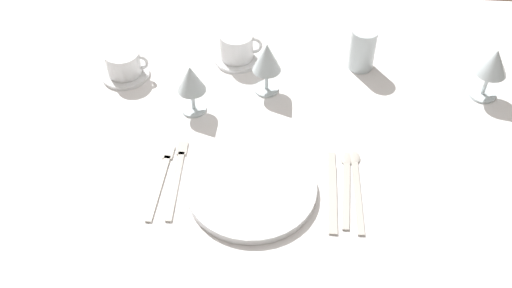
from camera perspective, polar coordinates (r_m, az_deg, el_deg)
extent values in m
plane|color=#4C3828|center=(1.99, 0.56, -12.74)|extent=(6.00, 6.00, 0.00)
cube|color=white|center=(1.42, 0.77, 2.34)|extent=(1.80, 1.10, 0.04)
cube|color=white|center=(1.91, 1.88, 11.51)|extent=(1.80, 0.01, 0.18)
cylinder|color=brown|center=(2.18, -20.06, 4.58)|extent=(0.07, 0.07, 0.70)
cylinder|color=brown|center=(2.13, 23.57, 2.26)|extent=(0.07, 0.07, 0.70)
cylinder|color=white|center=(1.24, -0.43, -4.37)|extent=(0.28, 0.28, 0.02)
cube|color=beige|center=(1.26, -7.91, -4.02)|extent=(0.02, 0.19, 0.00)
cube|color=beige|center=(1.33, -7.22, -0.45)|extent=(0.02, 0.04, 0.00)
cube|color=beige|center=(1.27, -9.55, -4.23)|extent=(0.02, 0.18, 0.00)
cube|color=beige|center=(1.33, -8.53, -0.82)|extent=(0.02, 0.04, 0.00)
cube|color=beige|center=(1.24, 7.51, -5.31)|extent=(0.02, 0.18, 0.00)
cube|color=beige|center=(1.31, 7.44, -1.75)|extent=(0.02, 0.06, 0.00)
cube|color=beige|center=(1.25, 8.84, -4.93)|extent=(0.02, 0.18, 0.00)
ellipsoid|color=beige|center=(1.32, 8.90, -1.44)|extent=(0.03, 0.04, 0.01)
cube|color=beige|center=(1.25, 9.94, -5.09)|extent=(0.02, 0.20, 0.00)
ellipsoid|color=beige|center=(1.32, 9.58, -1.34)|extent=(0.03, 0.04, 0.01)
cylinder|color=white|center=(1.55, -12.66, 6.74)|extent=(0.12, 0.12, 0.01)
cylinder|color=white|center=(1.53, -12.88, 7.79)|extent=(0.09, 0.09, 0.06)
torus|color=white|center=(1.52, -11.29, 7.85)|extent=(0.04, 0.01, 0.04)
cylinder|color=white|center=(1.57, -1.88, 8.41)|extent=(0.12, 0.12, 0.01)
cylinder|color=white|center=(1.54, -1.92, 9.60)|extent=(0.09, 0.09, 0.07)
torus|color=white|center=(1.53, -0.26, 9.63)|extent=(0.05, 0.01, 0.05)
cylinder|color=silver|center=(1.47, 0.98, 5.41)|extent=(0.06, 0.06, 0.01)
cylinder|color=silver|center=(1.45, 0.99, 6.40)|extent=(0.01, 0.01, 0.06)
cone|color=silver|center=(1.41, 1.03, 8.52)|extent=(0.07, 0.07, 0.08)
cylinder|color=silver|center=(1.56, 21.27, 4.59)|extent=(0.07, 0.07, 0.01)
cylinder|color=silver|center=(1.54, 21.63, 5.58)|extent=(0.01, 0.01, 0.07)
cone|color=silver|center=(1.50, 22.31, 7.48)|extent=(0.08, 0.08, 0.07)
cylinder|color=silver|center=(1.43, -6.10, 3.47)|extent=(0.06, 0.06, 0.01)
cylinder|color=silver|center=(1.40, -6.21, 4.42)|extent=(0.01, 0.01, 0.06)
cone|color=silver|center=(1.36, -6.42, 6.40)|extent=(0.07, 0.07, 0.07)
cylinder|color=silver|center=(1.53, 10.39, 9.16)|extent=(0.07, 0.07, 0.11)
cylinder|color=#C68C1E|center=(1.55, 10.29, 8.57)|extent=(0.06, 0.06, 0.07)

